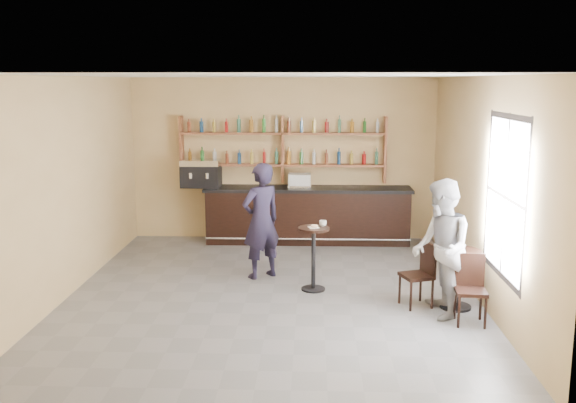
{
  "coord_description": "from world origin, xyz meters",
  "views": [
    {
      "loc": [
        0.58,
        -9.17,
        3.13
      ],
      "look_at": [
        0.2,
        0.8,
        1.25
      ],
      "focal_mm": 40.0,
      "sensor_mm": 36.0,
      "label": 1
    }
  ],
  "objects_px": {
    "espresso_machine": "(201,173)",
    "patron_second": "(441,249)",
    "cafe_table": "(457,279)",
    "pastry_case": "(300,181)",
    "bar_counter": "(308,215)",
    "chair_west": "(416,275)",
    "chair_south": "(471,291)",
    "man_main": "(261,221)",
    "pedestal_table": "(313,259)"
  },
  "relations": [
    {
      "from": "pastry_case",
      "to": "cafe_table",
      "type": "distance_m",
      "value": 4.39
    },
    {
      "from": "cafe_table",
      "to": "chair_south",
      "type": "distance_m",
      "value": 0.6
    },
    {
      "from": "pedestal_table",
      "to": "chair_south",
      "type": "relative_size",
      "value": 1.08
    },
    {
      "from": "pedestal_table",
      "to": "man_main",
      "type": "distance_m",
      "value": 1.14
    },
    {
      "from": "cafe_table",
      "to": "patron_second",
      "type": "xyz_separation_m",
      "value": [
        -0.3,
        -0.31,
        0.52
      ]
    },
    {
      "from": "cafe_table",
      "to": "pastry_case",
      "type": "bearing_deg",
      "value": 121.6
    },
    {
      "from": "bar_counter",
      "to": "chair_south",
      "type": "xyz_separation_m",
      "value": [
        2.15,
        -4.28,
        -0.09
      ]
    },
    {
      "from": "man_main",
      "to": "patron_second",
      "type": "relative_size",
      "value": 1.0
    },
    {
      "from": "espresso_machine",
      "to": "pastry_case",
      "type": "relative_size",
      "value": 1.68
    },
    {
      "from": "man_main",
      "to": "chair_south",
      "type": "xyz_separation_m",
      "value": [
        2.88,
        -1.93,
        -0.48
      ]
    },
    {
      "from": "pedestal_table",
      "to": "chair_west",
      "type": "bearing_deg",
      "value": -24.54
    },
    {
      "from": "chair_south",
      "to": "pastry_case",
      "type": "bearing_deg",
      "value": 122.57
    },
    {
      "from": "espresso_machine",
      "to": "pastry_case",
      "type": "xyz_separation_m",
      "value": [
        1.93,
        0.0,
        -0.13
      ]
    },
    {
      "from": "chair_west",
      "to": "patron_second",
      "type": "height_order",
      "value": "patron_second"
    },
    {
      "from": "man_main",
      "to": "chair_south",
      "type": "relative_size",
      "value": 2.06
    },
    {
      "from": "bar_counter",
      "to": "patron_second",
      "type": "bearing_deg",
      "value": -65.69
    },
    {
      "from": "bar_counter",
      "to": "chair_west",
      "type": "height_order",
      "value": "bar_counter"
    },
    {
      "from": "chair_south",
      "to": "patron_second",
      "type": "height_order",
      "value": "patron_second"
    },
    {
      "from": "chair_south",
      "to": "patron_second",
      "type": "xyz_separation_m",
      "value": [
        -0.35,
        0.29,
        0.48
      ]
    },
    {
      "from": "chair_south",
      "to": "chair_west",
      "type": "bearing_deg",
      "value": 136.88
    },
    {
      "from": "pedestal_table",
      "to": "chair_south",
      "type": "height_order",
      "value": "pedestal_table"
    },
    {
      "from": "patron_second",
      "to": "espresso_machine",
      "type": "bearing_deg",
      "value": -136.8
    },
    {
      "from": "pastry_case",
      "to": "patron_second",
      "type": "height_order",
      "value": "patron_second"
    },
    {
      "from": "espresso_machine",
      "to": "chair_west",
      "type": "xyz_separation_m",
      "value": [
        3.64,
        -3.63,
        -0.9
      ]
    },
    {
      "from": "pastry_case",
      "to": "man_main",
      "type": "height_order",
      "value": "man_main"
    },
    {
      "from": "bar_counter",
      "to": "man_main",
      "type": "relative_size",
      "value": 2.16
    },
    {
      "from": "espresso_machine",
      "to": "cafe_table",
      "type": "height_order",
      "value": "espresso_machine"
    },
    {
      "from": "chair_west",
      "to": "pedestal_table",
      "type": "bearing_deg",
      "value": -134.11
    },
    {
      "from": "espresso_machine",
      "to": "pedestal_table",
      "type": "distance_m",
      "value": 3.79
    },
    {
      "from": "chair_west",
      "to": "chair_south",
      "type": "height_order",
      "value": "chair_west"
    },
    {
      "from": "pedestal_table",
      "to": "bar_counter",
      "type": "bearing_deg",
      "value": 92.09
    },
    {
      "from": "pastry_case",
      "to": "chair_south",
      "type": "bearing_deg",
      "value": -66.24
    },
    {
      "from": "espresso_machine",
      "to": "chair_south",
      "type": "xyz_separation_m",
      "value": [
        4.24,
        -4.28,
        -0.9
      ]
    },
    {
      "from": "espresso_machine",
      "to": "patron_second",
      "type": "distance_m",
      "value": 5.58
    },
    {
      "from": "cafe_table",
      "to": "patron_second",
      "type": "height_order",
      "value": "patron_second"
    },
    {
      "from": "man_main",
      "to": "pastry_case",
      "type": "bearing_deg",
      "value": -140.42
    },
    {
      "from": "espresso_machine",
      "to": "man_main",
      "type": "xyz_separation_m",
      "value": [
        1.36,
        -2.34,
        -0.42
      ]
    },
    {
      "from": "pastry_case",
      "to": "patron_second",
      "type": "distance_m",
      "value": 4.45
    },
    {
      "from": "cafe_table",
      "to": "chair_south",
      "type": "height_order",
      "value": "chair_south"
    },
    {
      "from": "pedestal_table",
      "to": "chair_south",
      "type": "distance_m",
      "value": 2.43
    },
    {
      "from": "chair_west",
      "to": "man_main",
      "type": "bearing_deg",
      "value": -138.92
    },
    {
      "from": "bar_counter",
      "to": "patron_second",
      "type": "xyz_separation_m",
      "value": [
        1.8,
        -3.99,
        0.39
      ]
    },
    {
      "from": "espresso_machine",
      "to": "chair_west",
      "type": "height_order",
      "value": "espresso_machine"
    },
    {
      "from": "pedestal_table",
      "to": "chair_west",
      "type": "xyz_separation_m",
      "value": [
        1.44,
        -0.66,
        -0.03
      ]
    },
    {
      "from": "patron_second",
      "to": "pedestal_table",
      "type": "bearing_deg",
      "value": -122.11
    },
    {
      "from": "pedestal_table",
      "to": "cafe_table",
      "type": "xyz_separation_m",
      "value": [
        1.99,
        -0.71,
        -0.07
      ]
    },
    {
      "from": "cafe_table",
      "to": "chair_west",
      "type": "relative_size",
      "value": 0.91
    },
    {
      "from": "bar_counter",
      "to": "chair_west",
      "type": "bearing_deg",
      "value": -66.84
    },
    {
      "from": "man_main",
      "to": "chair_south",
      "type": "bearing_deg",
      "value": 109.35
    },
    {
      "from": "espresso_machine",
      "to": "pastry_case",
      "type": "distance_m",
      "value": 1.93
    }
  ]
}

